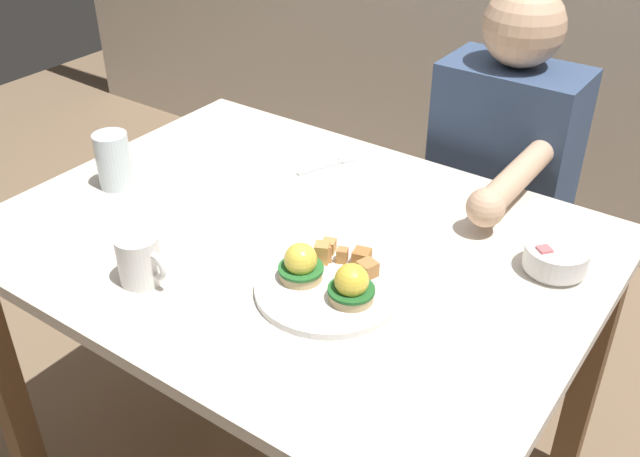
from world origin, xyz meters
The scene contains 7 objects.
dining_table centered at (0.00, 0.00, 0.63)m, with size 1.20×0.90×0.74m.
eggs_benedict_plate centered at (0.16, -0.11, 0.76)m, with size 0.27×0.27×0.09m.
fruit_bowl centered at (0.48, 0.18, 0.77)m, with size 0.12×0.12×0.06m.
coffee_mug centered at (-0.13, -0.28, 0.79)m, with size 0.11×0.08×0.09m.
fork centered at (-0.11, 0.29, 0.74)m, with size 0.08×0.15×0.00m.
water_glass_near centered at (-0.45, -0.07, 0.80)m, with size 0.08×0.08×0.13m.
diner_person centered at (0.19, 0.60, 0.65)m, with size 0.34×0.54×1.14m.
Camera 1 is at (0.76, -0.98, 1.55)m, focal length 40.74 mm.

